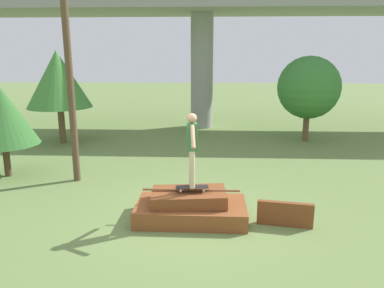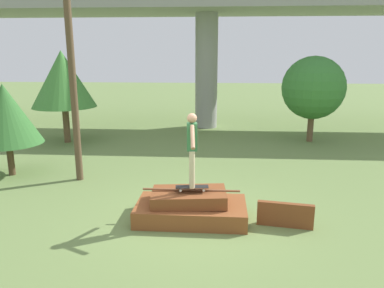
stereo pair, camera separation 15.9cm
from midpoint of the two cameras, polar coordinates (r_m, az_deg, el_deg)
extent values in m
plane|color=olive|center=(8.70, -0.68, -11.36)|extent=(80.00, 80.00, 0.00)
cube|color=brown|center=(8.62, -0.68, -10.20)|extent=(2.48, 1.37, 0.39)
cube|color=brown|center=(8.49, -1.03, -8.10)|extent=(1.72, 1.06, 0.32)
cylinder|color=brown|center=(8.42, -0.69, -7.03)|extent=(2.18, 0.05, 0.05)
cube|color=brown|center=(8.51, 13.45, -10.35)|extent=(1.20, 0.33, 0.54)
cube|color=black|center=(8.32, -0.55, -6.53)|extent=(0.74, 0.28, 0.01)
cylinder|color=silver|center=(8.43, 1.16, -6.63)|extent=(0.06, 0.04, 0.05)
cylinder|color=silver|center=(8.27, 1.25, -7.05)|extent=(0.06, 0.04, 0.05)
cylinder|color=silver|center=(8.41, -2.32, -6.69)|extent=(0.06, 0.04, 0.05)
cylinder|color=silver|center=(8.25, -2.30, -7.12)|extent=(0.06, 0.04, 0.05)
cylinder|color=#C6B78E|center=(8.26, -0.59, -3.59)|extent=(0.12, 0.12, 0.83)
cylinder|color=#C6B78E|center=(8.10, -0.53, -3.95)|extent=(0.12, 0.12, 0.83)
cube|color=#2D6638|center=(8.00, -0.57, 1.10)|extent=(0.24, 0.23, 0.60)
sphere|color=#A37556|center=(7.92, -0.58, 3.95)|extent=(0.21, 0.21, 0.21)
cylinder|color=#A37556|center=(8.30, -0.68, 2.05)|extent=(0.14, 0.50, 0.45)
cylinder|color=#A37556|center=(7.67, -0.46, 1.08)|extent=(0.14, 0.50, 0.45)
cube|color=gray|center=(19.00, 1.31, 20.33)|extent=(44.00, 4.55, 0.60)
cylinder|color=gray|center=(18.89, 1.26, 10.98)|extent=(1.10, 1.10, 5.58)
cylinder|color=brown|center=(11.14, -19.01, 15.69)|extent=(0.20, 0.20, 8.42)
cylinder|color=brown|center=(16.58, -19.48, 2.73)|extent=(0.27, 0.27, 1.50)
cone|color=#428438|center=(16.35, -20.01, 9.27)|extent=(2.61, 2.61, 2.29)
cylinder|color=brown|center=(16.72, 16.69, 2.45)|extent=(0.25, 0.25, 1.18)
sphere|color=#387A33|center=(16.49, 17.10, 8.23)|extent=(2.60, 2.60, 2.60)
cylinder|color=#4C3823|center=(12.78, -26.70, -2.22)|extent=(0.20, 0.20, 1.00)
cone|color=#336B2D|center=(12.51, -27.39, 4.00)|extent=(2.07, 2.07, 1.81)
camera|label=1|loc=(0.08, -90.57, -0.14)|focal=35.00mm
camera|label=2|loc=(0.08, 89.43, 0.14)|focal=35.00mm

